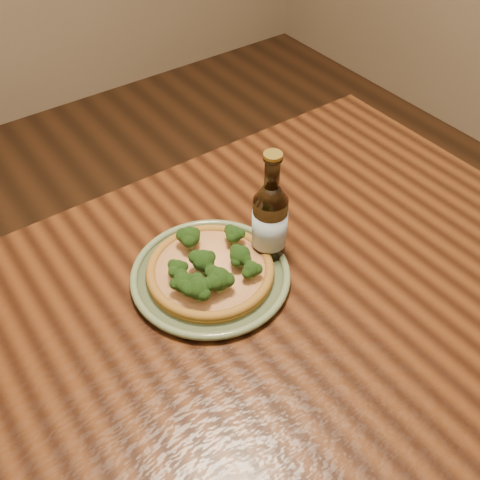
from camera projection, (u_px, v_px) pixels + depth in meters
table at (189, 386)px, 0.97m from camera, size 1.60×0.90×0.75m
plate at (211, 275)px, 1.02m from camera, size 0.29×0.29×0.02m
pizza at (210, 269)px, 1.01m from camera, size 0.23×0.23×0.07m
beer_bottle at (270, 221)px, 1.01m from camera, size 0.06×0.06×0.24m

